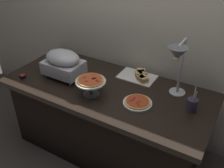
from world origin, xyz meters
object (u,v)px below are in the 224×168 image
(chafing_dish, at_px, (63,62))
(utensil_holder, at_px, (192,105))
(pizza_plate_center, at_px, (91,82))
(heat_lamp, at_px, (178,58))
(sauce_cup_near, at_px, (57,59))
(sauce_cup_far, at_px, (23,76))
(pizza_plate_front, at_px, (137,102))
(sandwich_platter, at_px, (140,76))

(chafing_dish, distance_m, utensil_holder, 1.20)
(utensil_holder, bearing_deg, pizza_plate_center, -165.36)
(pizza_plate_center, bearing_deg, heat_lamp, 21.70)
(sauce_cup_near, relative_size, utensil_holder, 0.29)
(sauce_cup_far, xyz_separation_m, utensil_holder, (1.53, 0.31, 0.04))
(heat_lamp, relative_size, pizza_plate_front, 2.13)
(pizza_plate_center, distance_m, utensil_holder, 0.84)
(pizza_plate_front, relative_size, sandwich_platter, 0.69)
(heat_lamp, relative_size, utensil_holder, 2.32)
(sandwich_platter, bearing_deg, heat_lamp, -28.15)
(chafing_dish, distance_m, sauce_cup_near, 0.39)
(heat_lamp, bearing_deg, pizza_plate_center, -158.30)
(pizza_plate_front, distance_m, sauce_cup_far, 1.14)
(sandwich_platter, bearing_deg, utensil_holder, -23.89)
(sauce_cup_near, bearing_deg, pizza_plate_center, -26.98)
(heat_lamp, relative_size, sandwich_platter, 1.47)
(heat_lamp, xyz_separation_m, sauce_cup_near, (-1.31, 0.09, -0.38))
(chafing_dish, relative_size, sauce_cup_far, 6.07)
(sandwich_platter, distance_m, utensil_holder, 0.62)
(chafing_dish, bearing_deg, sauce_cup_near, 142.19)
(sandwich_platter, distance_m, sauce_cup_near, 0.93)
(sauce_cup_far, bearing_deg, heat_lamp, 14.44)
(pizza_plate_center, distance_m, sandwich_platter, 0.53)
(heat_lamp, height_order, utensil_holder, heat_lamp)
(sauce_cup_near, xyz_separation_m, utensil_holder, (1.49, -0.14, 0.04))
(pizza_plate_center, xyz_separation_m, sauce_cup_near, (-0.68, 0.35, -0.11))
(heat_lamp, bearing_deg, utensil_holder, -13.30)
(chafing_dish, xyz_separation_m, sauce_cup_near, (-0.29, 0.23, -0.13))
(chafing_dish, bearing_deg, sauce_cup_far, -146.54)
(sauce_cup_near, bearing_deg, chafing_dish, -37.81)
(pizza_plate_center, bearing_deg, chafing_dish, 162.75)
(sauce_cup_near, bearing_deg, utensil_holder, -5.22)
(chafing_dish, relative_size, heat_lamp, 0.71)
(chafing_dish, height_order, utensil_holder, chafing_dish)
(pizza_plate_front, bearing_deg, sauce_cup_near, 166.32)
(heat_lamp, xyz_separation_m, pizza_plate_front, (-0.23, -0.17, -0.39))
(pizza_plate_center, xyz_separation_m, sandwich_platter, (0.24, 0.46, -0.10))
(pizza_plate_front, xyz_separation_m, sauce_cup_far, (-1.12, -0.18, 0.00))
(sauce_cup_near, xyz_separation_m, sauce_cup_far, (-0.04, -0.44, -0.00))
(pizza_plate_center, relative_size, sauce_cup_far, 4.30)
(heat_lamp, height_order, sauce_cup_near, heat_lamp)
(sauce_cup_near, height_order, utensil_holder, utensil_holder)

